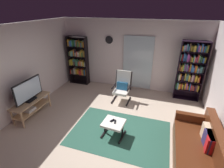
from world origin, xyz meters
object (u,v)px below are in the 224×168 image
at_px(bookshelf_near_sofa, 191,69).
at_px(wall_clock, 109,40).
at_px(lounge_armchair, 122,86).
at_px(ottoman, 113,124).
at_px(tv_remote, 115,122).
at_px(leather_sofa, 199,150).
at_px(cell_phone, 112,121).
at_px(television, 29,91).
at_px(tv_stand, 31,106).
at_px(bookshelf_near_tv, 78,59).

height_order(bookshelf_near_sofa, wall_clock, bookshelf_near_sofa).
bearing_deg(lounge_armchair, ottoman, -81.90).
relative_size(ottoman, tv_remote, 3.88).
height_order(leather_sofa, cell_phone, leather_sofa).
bearing_deg(bookshelf_near_sofa, lounge_armchair, -159.32).
distance_m(bookshelf_near_sofa, cell_phone, 3.28).
bearing_deg(tv_remote, cell_phone, 150.50).
bearing_deg(leather_sofa, cell_phone, 172.97).
height_order(television, cell_phone, television).
bearing_deg(television, lounge_armchair, 37.11).
xyz_separation_m(cell_phone, wall_clock, (-1.04, 2.79, 1.43)).
distance_m(television, lounge_armchair, 2.90).
xyz_separation_m(television, lounge_armchair, (2.30, 1.74, -0.29)).
bearing_deg(tv_stand, lounge_armchair, 37.39).
bearing_deg(cell_phone, television, -147.82).
distance_m(television, bookshelf_near_tv, 2.58).
xyz_separation_m(television, cell_phone, (2.52, -0.04, -0.41)).
bearing_deg(ottoman, tv_remote, 25.84).
bearing_deg(wall_clock, television, -118.23).
height_order(television, bookshelf_near_tv, bookshelf_near_tv).
height_order(tv_stand, bookshelf_near_sofa, bookshelf_near_sofa).
distance_m(lounge_armchair, cell_phone, 1.79).
distance_m(tv_stand, bookshelf_near_tv, 2.68).
relative_size(bookshelf_near_sofa, ottoman, 3.64).
relative_size(leather_sofa, tv_remote, 13.06).
bearing_deg(tv_remote, bookshelf_near_tv, 120.39).
height_order(tv_stand, cell_phone, tv_stand).
bearing_deg(tv_stand, wall_clock, 61.90).
distance_m(tv_stand, bookshelf_near_sofa, 5.16).
relative_size(leather_sofa, cell_phone, 13.43).
relative_size(tv_stand, leather_sofa, 0.66).
height_order(ottoman, tv_remote, tv_remote).
distance_m(ottoman, wall_clock, 3.39).
bearing_deg(cell_phone, ottoman, -13.29).
bearing_deg(bookshelf_near_sofa, tv_stand, -149.94).
xyz_separation_m(bookshelf_near_sofa, tv_remote, (-1.83, -2.60, -0.68)).
relative_size(television, wall_clock, 3.40).
xyz_separation_m(lounge_armchair, tv_remote, (0.29, -1.80, -0.12)).
xyz_separation_m(bookshelf_near_sofa, lounge_armchair, (-2.12, -0.80, -0.57)).
height_order(tv_remote, wall_clock, wall_clock).
relative_size(cell_phone, wall_clock, 0.48).
xyz_separation_m(television, leather_sofa, (4.48, -0.28, -0.52)).
distance_m(bookshelf_near_tv, tv_remote, 3.60).
bearing_deg(tv_stand, tv_remote, -0.93).
xyz_separation_m(bookshelf_near_tv, ottoman, (2.35, -2.64, -0.70)).
bearing_deg(wall_clock, ottoman, -69.18).
distance_m(leather_sofa, lounge_armchair, 2.98).
bearing_deg(wall_clock, bookshelf_near_tv, -171.18).
bearing_deg(tv_stand, television, 83.33).
bearing_deg(cell_phone, wall_clock, 143.43).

